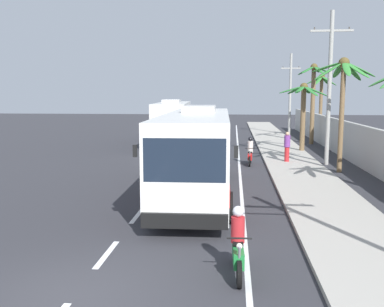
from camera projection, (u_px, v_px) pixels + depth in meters
ground_plane at (73, 298)px, 9.12m from camera, size 160.00×160.00×0.00m
sidewalk_kerb at (317, 193)px, 18.34m from camera, size 3.20×90.00×0.14m
lane_markings at (213, 173)px, 23.22m from camera, size 3.80×71.00×0.01m
boundary_wall at (381, 154)px, 21.77m from camera, size 0.24×60.00×2.41m
coach_bus_foreground at (197, 149)px, 18.40m from camera, size 3.14×12.25×3.66m
coach_bus_far_lane at (173, 121)px, 36.44m from camera, size 3.42×12.40×3.72m
motorcycle_beside_bus at (238, 247)px, 10.24m from camera, size 0.56×1.96×1.60m
motorcycle_trailing at (250, 153)px, 26.04m from camera, size 0.56×1.96×1.65m
pedestrian_midwalk at (287, 146)px, 26.31m from camera, size 0.36×0.36×1.78m
utility_pole_mid at (329, 85)px, 25.48m from camera, size 2.42×0.24×8.88m
utility_pole_far at (290, 93)px, 43.30m from camera, size 1.91×0.24×8.06m
palm_nearest at (321, 93)px, 39.24m from camera, size 2.74×2.80×5.91m
palm_second at (303, 104)px, 31.07m from camera, size 3.48×3.37×4.94m
palm_third at (313, 91)px, 36.12m from camera, size 2.85×3.05×6.62m
palm_fourth at (343, 85)px, 23.04m from camera, size 3.33×3.42×6.07m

